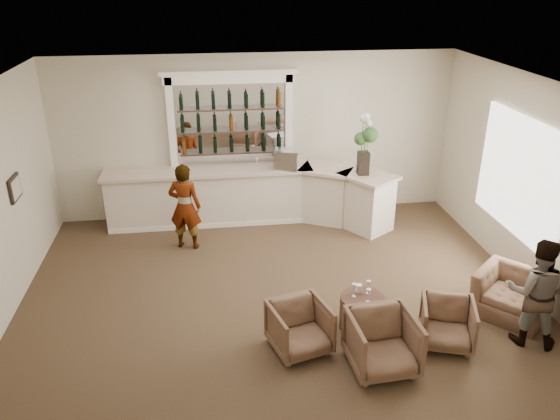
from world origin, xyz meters
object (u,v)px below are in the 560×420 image
at_px(bar_counter, 251,196).
at_px(sommelier, 185,207).
at_px(armchair_right, 447,323).
at_px(guest, 535,292).
at_px(flower_vase, 365,141).
at_px(espresso_machine, 286,159).
at_px(armchair_center, 382,343).
at_px(armchair_far, 513,295).
at_px(armchair_left, 300,328).
at_px(cocktail_table, 361,312).

relative_size(bar_counter, sommelier, 3.52).
bearing_deg(armchair_right, guest, 13.92).
relative_size(armchair_right, flower_vase, 0.60).
height_order(bar_counter, espresso_machine, espresso_machine).
relative_size(sommelier, armchair_center, 1.91).
distance_m(sommelier, guest, 5.87).
height_order(armchair_right, flower_vase, flower_vase).
height_order(armchair_far, flower_vase, flower_vase).
xyz_separation_m(armchair_center, espresso_machine, (-0.57, 4.61, 0.95)).
distance_m(guest, flower_vase, 4.18).
distance_m(sommelier, espresso_machine, 2.22).
xyz_separation_m(armchair_left, armchair_far, (3.28, 0.39, -0.01)).
xyz_separation_m(guest, armchair_left, (-3.16, 0.24, -0.44)).
bearing_deg(bar_counter, armchair_right, -61.91).
bearing_deg(espresso_machine, armchair_center, -69.25).
bearing_deg(bar_counter, guest, -51.98).
bearing_deg(sommelier, guest, 159.21).
distance_m(bar_counter, armchair_left, 4.18).
xyz_separation_m(sommelier, guest, (4.73, -3.48, -0.03)).
xyz_separation_m(bar_counter, armchair_center, (1.27, -4.68, -0.19)).
distance_m(bar_counter, armchair_far, 5.19).
height_order(cocktail_table, armchair_right, armchair_right).
bearing_deg(armchair_left, sommelier, 100.11).
bearing_deg(espresso_machine, cocktail_table, -67.84).
bearing_deg(cocktail_table, armchair_right, -26.76).
bearing_deg(armchair_far, bar_counter, -178.22).
relative_size(armchair_center, armchair_right, 1.19).
distance_m(bar_counter, espresso_machine, 1.03).
bearing_deg(armchair_left, guest, -20.04).
bearing_deg(guest, armchair_far, -75.48).
height_order(guest, armchair_center, guest).
distance_m(bar_counter, armchair_right, 4.90).
height_order(bar_counter, sommelier, sommelier).
height_order(armchair_center, armchair_far, armchair_center).
relative_size(sommelier, armchair_left, 2.14).
distance_m(sommelier, armchair_right, 4.96).
bearing_deg(sommelier, espresso_machine, -140.79).
relative_size(bar_counter, armchair_right, 7.99).
bearing_deg(armchair_right, bar_counter, 136.52).
bearing_deg(flower_vase, espresso_machine, 160.04).
height_order(guest, armchair_right, guest).
xyz_separation_m(sommelier, armchair_center, (2.55, -3.75, -0.43)).
relative_size(cocktail_table, guest, 0.40).
height_order(armchair_left, flower_vase, flower_vase).
bearing_deg(bar_counter, flower_vase, -15.23).
height_order(sommelier, armchair_right, sommelier).
bearing_deg(armchair_left, armchair_far, -8.88).
xyz_separation_m(bar_counter, flower_vase, (2.11, -0.57, 1.23)).
bearing_deg(armchair_right, flower_vase, 111.44).
distance_m(bar_counter, armchair_center, 4.85).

